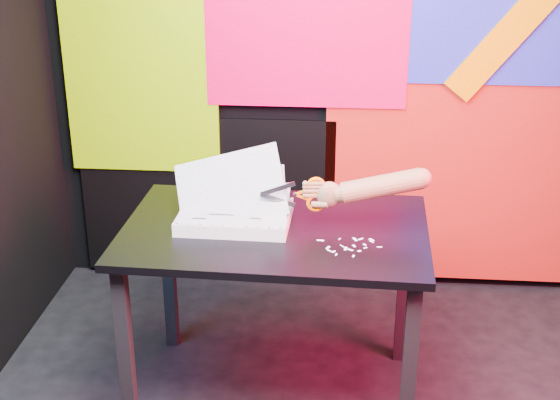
{
  "coord_description": "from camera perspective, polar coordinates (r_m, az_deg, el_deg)",
  "views": [
    {
      "loc": [
        -0.06,
        -2.17,
        1.96
      ],
      "look_at": [
        -0.29,
        0.46,
        0.87
      ],
      "focal_mm": 50.0,
      "sensor_mm": 36.0,
      "label": 1
    }
  ],
  "objects": [
    {
      "name": "scissors",
      "position": [
        2.88,
        2.3,
        0.41
      ],
      "size": [
        0.24,
        0.03,
        0.14
      ],
      "rotation": [
        0.0,
        0.0,
        0.09
      ],
      "color": "#ACAEB5",
      "rests_on": "printout_stack"
    },
    {
      "name": "printout_stack",
      "position": [
        2.96,
        -3.32,
        -1.13
      ],
      "size": [
        0.46,
        0.32,
        0.31
      ],
      "rotation": [
        0.0,
        0.0,
        -0.02
      ],
      "color": "silver",
      "rests_on": "work_table"
    },
    {
      "name": "hand_forearm",
      "position": [
        2.89,
        6.81,
        0.94
      ],
      "size": [
        0.46,
        0.11,
        0.15
      ],
      "rotation": [
        0.0,
        0.0,
        0.09
      ],
      "color": "#9D6647",
      "rests_on": "work_table"
    },
    {
      "name": "backdrop",
      "position": [
        3.78,
        6.65,
        6.85
      ],
      "size": [
        2.88,
        0.05,
        2.08
      ],
      "color": "red",
      "rests_on": "ground"
    },
    {
      "name": "room",
      "position": [
        2.26,
        6.34,
        6.62
      ],
      "size": [
        3.01,
        3.01,
        2.71
      ],
      "color": "black",
      "rests_on": "ground"
    },
    {
      "name": "paper_clippings",
      "position": [
        2.79,
        5.1,
        -3.35
      ],
      "size": [
        0.23,
        0.16,
        0.0
      ],
      "color": "white",
      "rests_on": "work_table"
    },
    {
      "name": "work_table",
      "position": [
        2.97,
        -0.35,
        -3.7
      ],
      "size": [
        1.16,
        0.8,
        0.75
      ],
      "rotation": [
        0.0,
        0.0,
        -0.03
      ],
      "color": "#242424",
      "rests_on": "ground"
    }
  ]
}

